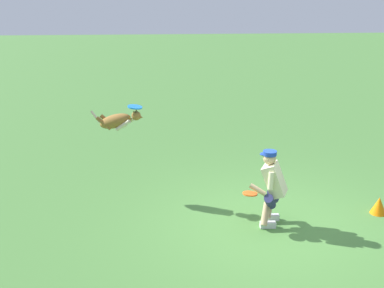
{
  "coord_description": "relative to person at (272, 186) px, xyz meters",
  "views": [
    {
      "loc": [
        1.83,
        6.98,
        3.91
      ],
      "look_at": [
        1.3,
        -0.9,
        1.21
      ],
      "focal_mm": 45.19,
      "sensor_mm": 36.0,
      "label": 1
    }
  ],
  "objects": [
    {
      "name": "person",
      "position": [
        0.0,
        0.0,
        0.0
      ],
      "size": [
        0.69,
        0.65,
        1.29
      ],
      "rotation": [
        0.0,
        0.0,
        -0.43
      ],
      "color": "silver",
      "rests_on": "ground_plane"
    },
    {
      "name": "ground_plane",
      "position": [
        -0.03,
        0.18,
        -0.7
      ],
      "size": [
        60.0,
        60.0,
        0.0
      ],
      "primitive_type": "plane",
      "color": "#487D39"
    },
    {
      "name": "dog",
      "position": [
        2.59,
        -1.47,
        0.73
      ],
      "size": [
        1.02,
        0.52,
        0.48
      ],
      "rotation": [
        0.0,
        0.0,
        2.74
      ],
      "color": "olive"
    },
    {
      "name": "frisbee_held",
      "position": [
        0.38,
        0.09,
        -0.09
      ],
      "size": [
        0.34,
        0.34,
        0.05
      ],
      "primitive_type": "cylinder",
      "rotation": [
        0.1,
        0.0,
        5.74
      ],
      "color": "orange",
      "rests_on": "person"
    },
    {
      "name": "frisbee_flying",
      "position": [
        2.26,
        -1.33,
        1.03
      ],
      "size": [
        0.28,
        0.28,
        0.06
      ],
      "primitive_type": "cylinder",
      "rotation": [
        0.12,
        -0.02,
        4.66
      ],
      "color": "#2184EA"
    },
    {
      "name": "training_cone",
      "position": [
        -1.98,
        -0.25,
        -0.54
      ],
      "size": [
        0.28,
        0.28,
        0.31
      ],
      "primitive_type": "cone",
      "color": "orange",
      "rests_on": "ground_plane"
    }
  ]
}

